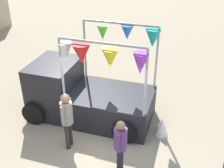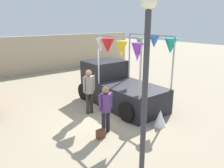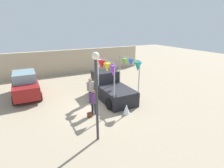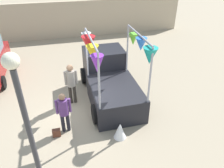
% 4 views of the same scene
% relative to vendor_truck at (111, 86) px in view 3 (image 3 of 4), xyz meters
% --- Properties ---
extents(ground_plane, '(60.00, 60.00, 0.00)m').
position_rel_vendor_truck_xyz_m(ground_plane, '(-1.25, -0.95, -0.88)').
color(ground_plane, gray).
extents(vendor_truck, '(2.42, 4.11, 3.08)m').
position_rel_vendor_truck_xyz_m(vendor_truck, '(0.00, 0.00, 0.00)').
color(vendor_truck, black).
rests_on(vendor_truck, ground).
extents(parked_car, '(1.88, 4.00, 1.88)m').
position_rel_vendor_truck_xyz_m(parked_car, '(-5.55, 3.05, 0.06)').
color(parked_car, maroon).
rests_on(parked_car, ground).
extents(person_customer, '(0.53, 0.34, 1.59)m').
position_rel_vendor_truck_xyz_m(person_customer, '(-2.06, -1.89, 0.07)').
color(person_customer, black).
rests_on(person_customer, ground).
extents(person_vendor, '(0.53, 0.34, 1.80)m').
position_rel_vendor_truck_xyz_m(person_vendor, '(-1.63, -0.22, 0.21)').
color(person_vendor, '#2D2823').
rests_on(person_vendor, ground).
extents(handbag, '(0.28, 0.16, 0.28)m').
position_rel_vendor_truck_xyz_m(handbag, '(-2.41, -2.09, -0.74)').
color(handbag, '#592D1E').
rests_on(handbag, ground).
extents(street_lamp, '(0.32, 0.32, 4.10)m').
position_rel_vendor_truck_xyz_m(street_lamp, '(-2.79, -4.26, 1.78)').
color(street_lamp, '#333338').
rests_on(street_lamp, ground).
extents(brick_boundary_wall, '(18.00, 0.36, 2.60)m').
position_rel_vendor_truck_xyz_m(brick_boundary_wall, '(-1.25, 8.43, 0.42)').
color(brick_boundary_wall, tan).
rests_on(brick_boundary_wall, ground).
extents(folded_kite_bundle_white, '(0.49, 0.49, 0.60)m').
position_rel_vendor_truck_xyz_m(folded_kite_bundle_white, '(-0.28, -2.71, -0.58)').
color(folded_kite_bundle_white, white).
rests_on(folded_kite_bundle_white, ground).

